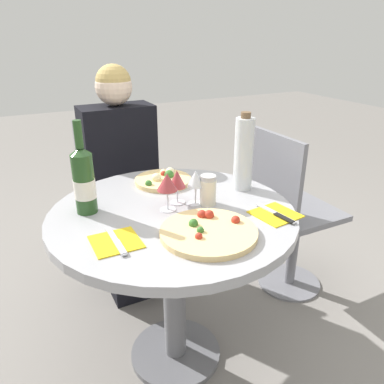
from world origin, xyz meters
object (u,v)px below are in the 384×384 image
dining_table (173,241)px  tall_carafe (244,154)px  wine_bottle (84,180)px  seated_diner (126,194)px  pizza_large (208,231)px  chair_behind_diner (120,199)px  chair_empty_side (288,216)px

dining_table → tall_carafe: tall_carafe is taller
wine_bottle → tall_carafe: 0.65m
seated_diner → pizza_large: (0.02, -0.87, 0.20)m
chair_behind_diner → seated_diner: (-0.00, -0.14, 0.09)m
wine_bottle → chair_behind_diner: bearing=65.5°
chair_empty_side → tall_carafe: tall_carafe is taller
chair_behind_diner → tall_carafe: tall_carafe is taller
seated_diner → chair_empty_side: 0.87m
pizza_large → chair_empty_side: bearing=29.5°
chair_behind_diner → pizza_large: bearing=91.1°
dining_table → chair_empty_side: bearing=13.7°
chair_behind_diner → pizza_large: 1.05m
dining_table → chair_behind_diner: 0.81m
wine_bottle → tall_carafe: (0.64, -0.07, 0.03)m
pizza_large → wine_bottle: 0.49m
seated_diner → chair_empty_side: bearing=147.1°
seated_diner → tall_carafe: seated_diner is taller
chair_behind_diner → pizza_large: (0.02, -1.01, 0.29)m
chair_empty_side → wine_bottle: wine_bottle is taller
chair_behind_diner → chair_empty_side: same height
dining_table → tall_carafe: 0.46m
chair_behind_diner → tall_carafe: bearing=114.9°
seated_diner → chair_empty_side: size_ratio=1.33×
chair_behind_diner → pizza_large: size_ratio=2.79×
pizza_large → wine_bottle: wine_bottle is taller
dining_table → seated_diner: 0.65m
chair_behind_diner → tall_carafe: (0.34, -0.73, 0.43)m
chair_behind_diner → chair_empty_side: bearing=140.0°
dining_table → chair_behind_diner: bearing=89.1°
wine_bottle → tall_carafe: bearing=-6.3°
dining_table → tall_carafe: (0.35, 0.06, 0.29)m
chair_empty_side → wine_bottle: size_ratio=2.63×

